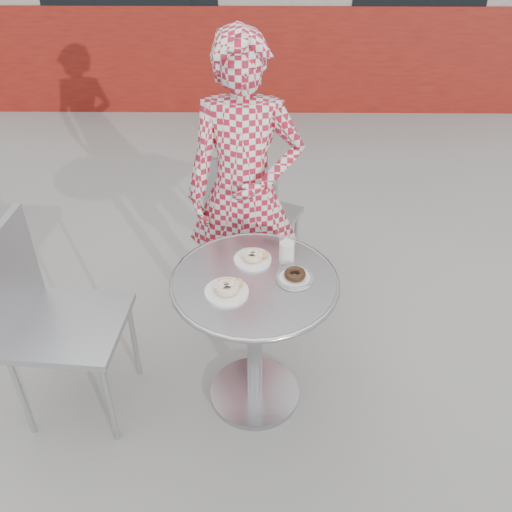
{
  "coord_description": "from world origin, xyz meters",
  "views": [
    {
      "loc": [
        -0.01,
        -1.85,
        2.24
      ],
      "look_at": [
        -0.03,
        0.09,
        0.8
      ],
      "focal_mm": 40.0,
      "sensor_mm": 36.0,
      "label": 1
    }
  ],
  "objects_px": {
    "chair_left": "(75,357)",
    "milk_cup": "(287,251)",
    "plate_near": "(227,289)",
    "plate_checker": "(295,277)",
    "plate_far": "(253,257)",
    "seated_person": "(244,192)",
    "chair_far": "(255,245)",
    "bistro_table": "(255,312)"
  },
  "relations": [
    {
      "from": "bistro_table",
      "to": "chair_far",
      "type": "xyz_separation_m",
      "value": [
        -0.01,
        0.89,
        -0.27
      ]
    },
    {
      "from": "plate_far",
      "to": "plate_near",
      "type": "xyz_separation_m",
      "value": [
        -0.1,
        -0.22,
        0.0
      ]
    },
    {
      "from": "plate_checker",
      "to": "milk_cup",
      "type": "height_order",
      "value": "milk_cup"
    },
    {
      "from": "seated_person",
      "to": "plate_checker",
      "type": "bearing_deg",
      "value": -67.88
    },
    {
      "from": "plate_near",
      "to": "milk_cup",
      "type": "xyz_separation_m",
      "value": [
        0.25,
        0.22,
        0.03
      ]
    },
    {
      "from": "bistro_table",
      "to": "plate_near",
      "type": "relative_size",
      "value": 4.03
    },
    {
      "from": "seated_person",
      "to": "plate_far",
      "type": "xyz_separation_m",
      "value": [
        0.05,
        -0.48,
        -0.05
      ]
    },
    {
      "from": "seated_person",
      "to": "plate_far",
      "type": "distance_m",
      "value": 0.48
    },
    {
      "from": "plate_near",
      "to": "plate_checker",
      "type": "bearing_deg",
      "value": 18.22
    },
    {
      "from": "chair_far",
      "to": "seated_person",
      "type": "distance_m",
      "value": 0.59
    },
    {
      "from": "bistro_table",
      "to": "seated_person",
      "type": "relative_size",
      "value": 0.46
    },
    {
      "from": "chair_far",
      "to": "bistro_table",
      "type": "bearing_deg",
      "value": 115.52
    },
    {
      "from": "chair_left",
      "to": "bistro_table",
      "type": "bearing_deg",
      "value": -82.11
    },
    {
      "from": "chair_left",
      "to": "seated_person",
      "type": "height_order",
      "value": "seated_person"
    },
    {
      "from": "chair_far",
      "to": "plate_near",
      "type": "distance_m",
      "value": 1.08
    },
    {
      "from": "bistro_table",
      "to": "seated_person",
      "type": "distance_m",
      "value": 0.67
    },
    {
      "from": "chair_far",
      "to": "plate_far",
      "type": "distance_m",
      "value": 0.88
    },
    {
      "from": "seated_person",
      "to": "milk_cup",
      "type": "xyz_separation_m",
      "value": [
        0.2,
        -0.48,
        -0.01
      ]
    },
    {
      "from": "chair_far",
      "to": "milk_cup",
      "type": "distance_m",
      "value": 0.92
    },
    {
      "from": "plate_far",
      "to": "milk_cup",
      "type": "bearing_deg",
      "value": 0.21
    },
    {
      "from": "bistro_table",
      "to": "seated_person",
      "type": "xyz_separation_m",
      "value": [
        -0.06,
        0.62,
        0.24
      ]
    },
    {
      "from": "plate_far",
      "to": "plate_checker",
      "type": "bearing_deg",
      "value": -36.06
    },
    {
      "from": "milk_cup",
      "to": "chair_left",
      "type": "bearing_deg",
      "value": -169.2
    },
    {
      "from": "seated_person",
      "to": "chair_far",
      "type": "bearing_deg",
      "value": 81.39
    },
    {
      "from": "seated_person",
      "to": "milk_cup",
      "type": "bearing_deg",
      "value": -66.05
    },
    {
      "from": "plate_checker",
      "to": "chair_far",
      "type": "bearing_deg",
      "value": 101.48
    },
    {
      "from": "plate_near",
      "to": "bistro_table",
      "type": "bearing_deg",
      "value": 36.41
    },
    {
      "from": "bistro_table",
      "to": "plate_far",
      "type": "bearing_deg",
      "value": 93.17
    },
    {
      "from": "chair_far",
      "to": "plate_near",
      "type": "relative_size",
      "value": 4.97
    },
    {
      "from": "bistro_table",
      "to": "milk_cup",
      "type": "height_order",
      "value": "milk_cup"
    },
    {
      "from": "chair_left",
      "to": "plate_checker",
      "type": "relative_size",
      "value": 6.13
    },
    {
      "from": "chair_left",
      "to": "plate_near",
      "type": "relative_size",
      "value": 5.4
    },
    {
      "from": "chair_far",
      "to": "milk_cup",
      "type": "bearing_deg",
      "value": 126.06
    },
    {
      "from": "bistro_table",
      "to": "plate_near",
      "type": "distance_m",
      "value": 0.24
    },
    {
      "from": "chair_left",
      "to": "milk_cup",
      "type": "xyz_separation_m",
      "value": [
        0.96,
        0.18,
        0.48
      ]
    },
    {
      "from": "chair_far",
      "to": "plate_checker",
      "type": "relative_size",
      "value": 5.64
    },
    {
      "from": "chair_left",
      "to": "plate_far",
      "type": "relative_size",
      "value": 5.9
    },
    {
      "from": "chair_left",
      "to": "plate_far",
      "type": "distance_m",
      "value": 0.95
    },
    {
      "from": "seated_person",
      "to": "plate_checker",
      "type": "height_order",
      "value": "seated_person"
    },
    {
      "from": "plate_checker",
      "to": "milk_cup",
      "type": "xyz_separation_m",
      "value": [
        -0.03,
        0.13,
        0.04
      ]
    },
    {
      "from": "chair_far",
      "to": "plate_far",
      "type": "bearing_deg",
      "value": 115.05
    },
    {
      "from": "bistro_table",
      "to": "plate_checker",
      "type": "bearing_deg",
      "value": 3.54
    }
  ]
}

